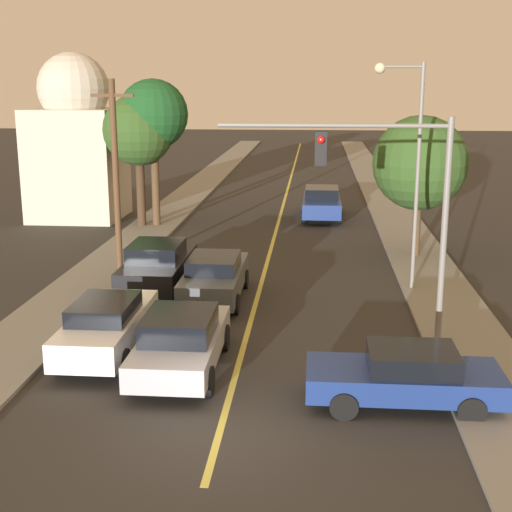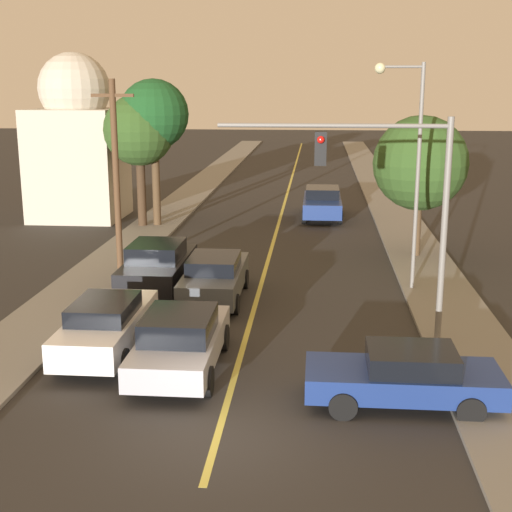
{
  "view_description": "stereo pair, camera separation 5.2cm",
  "coord_description": "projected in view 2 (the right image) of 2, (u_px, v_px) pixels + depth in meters",
  "views": [
    {
      "loc": [
        1.9,
        -13.41,
        7.13
      ],
      "look_at": [
        0.0,
        9.28,
        1.6
      ],
      "focal_mm": 50.0,
      "sensor_mm": 36.0,
      "label": 1
    },
    {
      "loc": [
        1.95,
        -13.4,
        7.13
      ],
      "look_at": [
        0.0,
        9.28,
        1.6
      ],
      "focal_mm": 50.0,
      "sensor_mm": 36.0,
      "label": 2
    }
  ],
  "objects": [
    {
      "name": "tree_right_near",
      "position": [
        420.0,
        163.0,
        28.96
      ],
      "size": [
        3.86,
        3.86,
        5.78
      ],
      "color": "#4C3823",
      "rests_on": "ground"
    },
    {
      "name": "utility_pole_left",
      "position": [
        116.0,
        172.0,
        26.85
      ],
      "size": [
        1.6,
        0.24,
        7.18
      ],
      "color": "#513823",
      "rests_on": "ground"
    },
    {
      "name": "ground_plane",
      "position": [
        218.0,
        435.0,
        14.82
      ],
      "size": [
        200.0,
        200.0,
        0.0
      ],
      "primitive_type": "plane",
      "color": "#2D2B28"
    },
    {
      "name": "car_far_oncoming",
      "position": [
        322.0,
        202.0,
        38.55
      ],
      "size": [
        2.12,
        5.14,
        1.65
      ],
      "rotation": [
        0.0,
        0.0,
        3.14
      ],
      "color": "navy",
      "rests_on": "ground"
    },
    {
      "name": "car_crossing_right",
      "position": [
        405.0,
        376.0,
        16.06
      ],
      "size": [
        4.39,
        1.92,
        1.35
      ],
      "rotation": [
        0.0,
        0.0,
        1.57
      ],
      "color": "navy",
      "rests_on": "ground"
    },
    {
      "name": "streetlamp_right",
      "position": [
        409.0,
        149.0,
        24.04
      ],
      "size": [
        1.67,
        0.36,
        7.69
      ],
      "color": "slate",
      "rests_on": "ground"
    },
    {
      "name": "sidewalk_right",
      "position": [
        380.0,
        188.0,
        49.14
      ],
      "size": [
        2.5,
        80.0,
        0.12
      ],
      "color": "gray",
      "rests_on": "ground"
    },
    {
      "name": "car_near_lane_second",
      "position": [
        215.0,
        277.0,
        23.88
      ],
      "size": [
        1.94,
        4.88,
        1.57
      ],
      "color": "#474C51",
      "rests_on": "ground"
    },
    {
      "name": "car_outer_lane_second",
      "position": [
        158.0,
        265.0,
        25.23
      ],
      "size": [
        2.12,
        4.85,
        1.7
      ],
      "color": "black",
      "rests_on": "ground"
    },
    {
      "name": "domed_building_left",
      "position": [
        77.0,
        142.0,
        37.82
      ],
      "size": [
        4.56,
        4.56,
        8.72
      ],
      "color": "#BCB29E",
      "rests_on": "ground"
    },
    {
      "name": "tree_left_near",
      "position": [
        139.0,
        131.0,
        35.04
      ],
      "size": [
        3.5,
        3.5,
        6.52
      ],
      "color": "#3D2B1C",
      "rests_on": "ground"
    },
    {
      "name": "road_surface",
      "position": [
        289.0,
        188.0,
        49.67
      ],
      "size": [
        10.04,
        80.0,
        0.01
      ],
      "color": "#2D2B28",
      "rests_on": "ground"
    },
    {
      "name": "sidewalk_left",
      "position": [
        200.0,
        186.0,
        50.18
      ],
      "size": [
        2.5,
        80.0,
        0.12
      ],
      "color": "gray",
      "rests_on": "ground"
    },
    {
      "name": "traffic_signal_mast",
      "position": [
        389.0,
        188.0,
        19.17
      ],
      "size": [
        6.25,
        0.42,
        6.17
      ],
      "color": "slate",
      "rests_on": "ground"
    },
    {
      "name": "tree_left_far",
      "position": [
        154.0,
        115.0,
        35.01
      ],
      "size": [
        3.45,
        3.45,
        7.25
      ],
      "color": "#4C3823",
      "rests_on": "ground"
    },
    {
      "name": "car_outer_lane_front",
      "position": [
        107.0,
        325.0,
        19.15
      ],
      "size": [
        1.86,
        4.81,
        1.54
      ],
      "color": "white",
      "rests_on": "ground"
    },
    {
      "name": "car_near_lane_front",
      "position": [
        180.0,
        340.0,
        17.97
      ],
      "size": [
        2.03,
        4.76,
        1.58
      ],
      "color": "#A5A8B2",
      "rests_on": "ground"
    }
  ]
}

